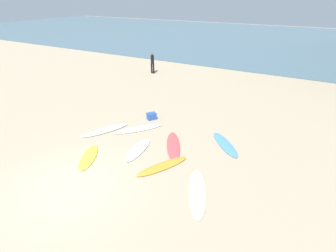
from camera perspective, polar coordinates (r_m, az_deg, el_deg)
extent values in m
plane|color=tan|center=(10.15, -20.66, -12.64)|extent=(120.00, 120.00, 0.00)
cube|color=slate|center=(44.11, 21.38, 17.29)|extent=(120.00, 40.00, 0.08)
ellipsoid|color=silver|center=(13.35, -6.64, -0.63)|extent=(2.06, 2.38, 0.06)
ellipsoid|color=yellow|center=(11.54, -17.04, -6.55)|extent=(1.44, 2.00, 0.06)
ellipsoid|color=#5093DF|center=(12.20, 12.44, -3.95)|extent=(1.96, 2.05, 0.07)
ellipsoid|color=#F7E6C3|center=(9.37, 6.43, -14.26)|extent=(1.60, 2.60, 0.07)
ellipsoid|color=white|center=(11.60, -6.65, -5.18)|extent=(0.84, 2.13, 0.08)
ellipsoid|color=#D14F54|center=(11.82, 1.18, -4.34)|extent=(1.80, 2.50, 0.07)
ellipsoid|color=white|center=(13.49, -13.55, -0.87)|extent=(1.55, 2.44, 0.09)
ellipsoid|color=orange|center=(10.50, -1.22, -8.79)|extent=(1.51, 2.29, 0.09)
cylinder|color=black|center=(23.10, -3.61, 12.52)|extent=(0.14, 0.14, 0.83)
cylinder|color=black|center=(22.99, -3.19, 12.46)|extent=(0.14, 0.14, 0.83)
cylinder|color=black|center=(22.86, -3.46, 14.34)|extent=(0.29, 0.29, 0.70)
sphere|color=brown|center=(22.77, -3.49, 15.48)|extent=(0.23, 0.23, 0.23)
cube|color=#2D56B2|center=(14.31, -3.63, 2.17)|extent=(0.56, 0.59, 0.37)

